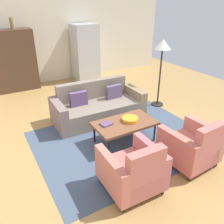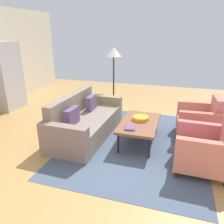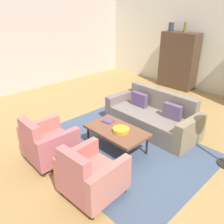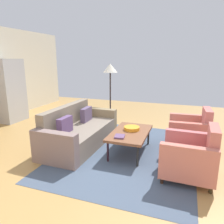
% 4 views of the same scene
% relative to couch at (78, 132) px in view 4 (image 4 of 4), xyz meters
% --- Properties ---
extents(ground_plane, '(10.57, 10.57, 0.00)m').
position_rel_couch_xyz_m(ground_plane, '(-0.16, -0.72, -0.29)').
color(ground_plane, '#B0864A').
extents(area_rug, '(3.40, 2.60, 0.01)m').
position_rel_couch_xyz_m(area_rug, '(-0.00, -1.14, -0.28)').
color(area_rug, '#45556A').
rests_on(area_rug, ground).
extents(couch, '(2.12, 0.95, 0.86)m').
position_rel_couch_xyz_m(couch, '(0.00, 0.00, 0.00)').
color(couch, gray).
rests_on(couch, ground).
extents(coffee_table, '(1.20, 0.70, 0.44)m').
position_rel_couch_xyz_m(coffee_table, '(-0.00, -1.19, 0.11)').
color(coffee_table, black).
rests_on(coffee_table, ground).
extents(armchair_left, '(0.82, 0.82, 0.88)m').
position_rel_couch_xyz_m(armchair_left, '(-0.60, -2.35, 0.06)').
color(armchair_left, black).
rests_on(armchair_left, ground).
extents(armchair_right, '(0.84, 0.84, 0.88)m').
position_rel_couch_xyz_m(armchair_right, '(0.60, -2.35, 0.06)').
color(armchair_right, '#3B2020').
rests_on(armchair_right, ground).
extents(fruit_bowl, '(0.32, 0.32, 0.07)m').
position_rel_couch_xyz_m(fruit_bowl, '(0.12, -1.19, 0.18)').
color(fruit_bowl, orange).
rests_on(fruit_bowl, coffee_table).
extents(book_stack, '(0.24, 0.21, 0.03)m').
position_rel_couch_xyz_m(book_stack, '(-0.36, -1.08, 0.16)').
color(book_stack, '#5E4268').
rests_on(book_stack, coffee_table).
extents(refrigerator, '(0.80, 0.73, 1.85)m').
position_rel_couch_xyz_m(refrigerator, '(1.01, 2.86, 0.64)').
color(refrigerator, '#B7BABF').
rests_on(refrigerator, ground).
extents(floor_lamp, '(0.40, 0.40, 1.72)m').
position_rel_couch_xyz_m(floor_lamp, '(1.74, -0.13, 1.16)').
color(floor_lamp, black).
rests_on(floor_lamp, ground).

